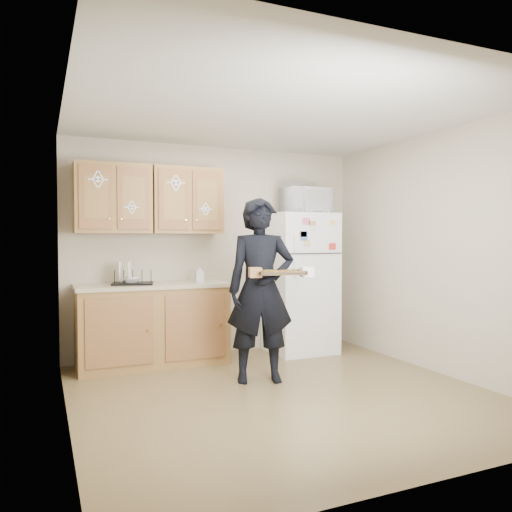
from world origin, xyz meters
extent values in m
plane|color=brown|center=(0.00, 0.00, 0.00)|extent=(3.60, 3.60, 0.00)
plane|color=beige|center=(0.00, 0.00, 2.50)|extent=(3.60, 3.60, 0.00)
cube|color=#B7AB94|center=(0.00, 1.80, 1.25)|extent=(3.60, 0.04, 2.50)
cube|color=#B7AB94|center=(0.00, -1.80, 1.25)|extent=(3.60, 0.04, 2.50)
cube|color=#B7AB94|center=(-1.80, 0.00, 1.25)|extent=(0.04, 3.60, 2.50)
cube|color=#B7AB94|center=(1.80, 0.00, 1.25)|extent=(0.04, 3.60, 2.50)
cube|color=white|center=(0.95, 1.43, 0.85)|extent=(0.75, 0.70, 1.70)
cube|color=#986234|center=(-0.85, 1.48, 0.43)|extent=(1.60, 0.60, 0.86)
cube|color=tan|center=(-0.85, 1.48, 0.88)|extent=(1.64, 0.64, 0.04)
cube|color=#986234|center=(-1.25, 1.61, 1.83)|extent=(0.80, 0.33, 0.75)
cube|color=#986234|center=(-0.43, 1.61, 1.83)|extent=(0.80, 0.33, 0.75)
cube|color=#DEC14E|center=(1.47, 1.67, 0.16)|extent=(0.20, 0.07, 0.32)
imported|color=black|center=(-0.01, 0.45, 0.89)|extent=(0.74, 0.58, 1.79)
cube|color=black|center=(0.06, 0.16, 1.07)|extent=(0.49, 0.41, 0.04)
cylinder|color=orange|center=(-0.05, 0.12, 1.09)|extent=(0.14, 0.14, 0.02)
cylinder|color=orange|center=(0.14, 0.07, 1.09)|extent=(0.14, 0.14, 0.02)
cylinder|color=orange|center=(-0.01, 0.26, 1.09)|extent=(0.14, 0.14, 0.02)
cylinder|color=orange|center=(0.18, 0.20, 1.09)|extent=(0.14, 0.14, 0.02)
cylinder|color=orange|center=(0.06, 0.16, 1.09)|extent=(0.14, 0.14, 0.02)
imported|color=white|center=(1.00, 1.38, 1.85)|extent=(0.58, 0.41, 0.31)
cube|color=#AEADB4|center=(0.90, 1.41, 2.04)|extent=(0.39, 0.30, 0.07)
cube|color=black|center=(-1.07, 1.47, 0.99)|extent=(0.49, 0.41, 0.17)
imported|color=white|center=(-1.08, 1.47, 0.95)|extent=(0.23, 0.23, 0.05)
imported|color=white|center=(-0.34, 1.43, 1.00)|extent=(0.09, 0.10, 0.20)
camera|label=1|loc=(-1.98, -3.96, 1.39)|focal=35.00mm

